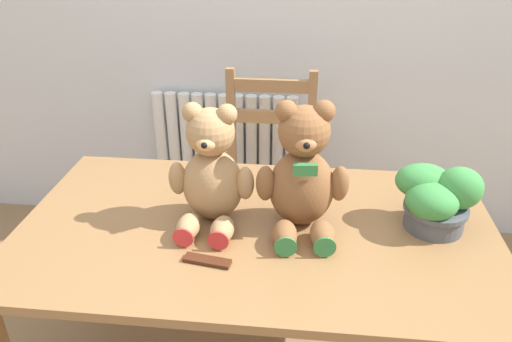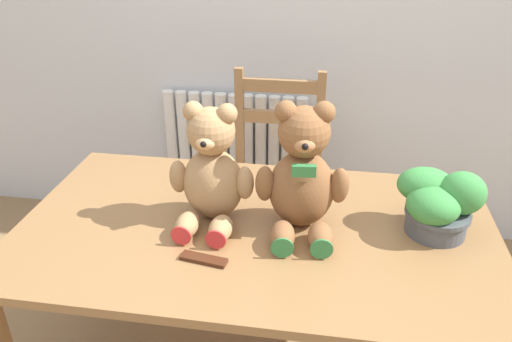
{
  "view_description": "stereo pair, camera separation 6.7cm",
  "coord_description": "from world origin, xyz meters",
  "px_view_note": "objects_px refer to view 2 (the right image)",
  "views": [
    {
      "loc": [
        0.14,
        -0.9,
        1.61
      ],
      "look_at": [
        -0.01,
        0.48,
        0.88
      ],
      "focal_mm": 35.0,
      "sensor_mm": 36.0,
      "label": 1
    },
    {
      "loc": [
        0.21,
        -0.89,
        1.61
      ],
      "look_at": [
        -0.01,
        0.48,
        0.88
      ],
      "focal_mm": 35.0,
      "sensor_mm": 36.0,
      "label": 2
    }
  ],
  "objects_px": {
    "teddy_bear_left": "(212,172)",
    "potted_plant": "(438,202)",
    "teddy_bear_right": "(302,176)",
    "chocolate_bar": "(204,259)",
    "wooden_chair_behind": "(275,179)"
  },
  "relations": [
    {
      "from": "teddy_bear_left",
      "to": "chocolate_bar",
      "type": "height_order",
      "value": "teddy_bear_left"
    },
    {
      "from": "teddy_bear_right",
      "to": "chocolate_bar",
      "type": "height_order",
      "value": "teddy_bear_right"
    },
    {
      "from": "wooden_chair_behind",
      "to": "potted_plant",
      "type": "bearing_deg",
      "value": 130.67
    },
    {
      "from": "chocolate_bar",
      "to": "potted_plant",
      "type": "bearing_deg",
      "value": 20.92
    },
    {
      "from": "teddy_bear_left",
      "to": "potted_plant",
      "type": "bearing_deg",
      "value": -175.39
    },
    {
      "from": "wooden_chair_behind",
      "to": "teddy_bear_right",
      "type": "bearing_deg",
      "value": 102.92
    },
    {
      "from": "wooden_chair_behind",
      "to": "teddy_bear_left",
      "type": "distance_m",
      "value": 0.83
    },
    {
      "from": "teddy_bear_left",
      "to": "chocolate_bar",
      "type": "xyz_separation_m",
      "value": [
        0.02,
        -0.23,
        -0.17
      ]
    },
    {
      "from": "potted_plant",
      "to": "teddy_bear_left",
      "type": "bearing_deg",
      "value": -177.52
    },
    {
      "from": "teddy_bear_right",
      "to": "chocolate_bar",
      "type": "bearing_deg",
      "value": 35.43
    },
    {
      "from": "potted_plant",
      "to": "chocolate_bar",
      "type": "relative_size",
      "value": 1.88
    },
    {
      "from": "teddy_bear_left",
      "to": "teddy_bear_right",
      "type": "bearing_deg",
      "value": -178.04
    },
    {
      "from": "wooden_chair_behind",
      "to": "potted_plant",
      "type": "relative_size",
      "value": 3.7
    },
    {
      "from": "teddy_bear_right",
      "to": "chocolate_bar",
      "type": "xyz_separation_m",
      "value": [
        -0.26,
        -0.23,
        -0.17
      ]
    },
    {
      "from": "wooden_chair_behind",
      "to": "teddy_bear_left",
      "type": "height_order",
      "value": "teddy_bear_left"
    }
  ]
}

